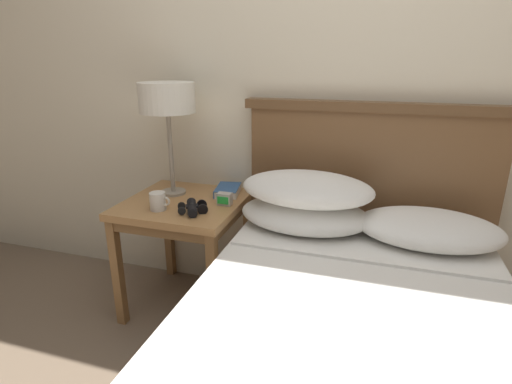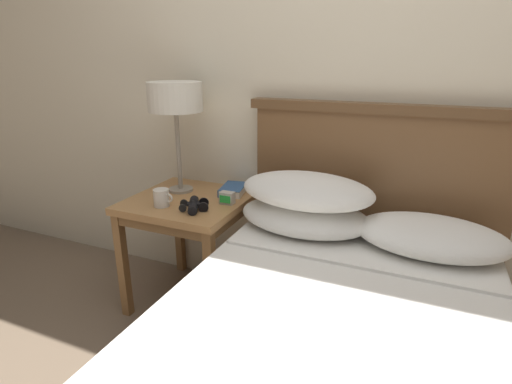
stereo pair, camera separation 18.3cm
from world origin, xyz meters
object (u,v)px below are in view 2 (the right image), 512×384
(table_lamp, at_px, (175,100))
(alarm_clock, at_px, (227,198))
(coffee_mug, at_px, (162,198))
(book_on_nightstand, at_px, (233,189))
(binoculars_pair, at_px, (194,205))
(nightstand, at_px, (190,212))

(table_lamp, distance_m, alarm_clock, 0.56)
(coffee_mug, bearing_deg, book_on_nightstand, 53.69)
(table_lamp, bearing_deg, coffee_mug, -78.43)
(binoculars_pair, xyz_separation_m, coffee_mug, (-0.17, -0.02, 0.02))
(nightstand, bearing_deg, coffee_mug, -109.73)
(nightstand, bearing_deg, book_on_nightstand, 42.10)
(binoculars_pair, relative_size, coffee_mug, 1.56)
(binoculars_pair, bearing_deg, nightstand, 129.45)
(nightstand, relative_size, book_on_nightstand, 3.03)
(table_lamp, bearing_deg, alarm_clock, -14.18)
(book_on_nightstand, relative_size, alarm_clock, 2.86)
(nightstand, distance_m, alarm_clock, 0.25)
(binoculars_pair, distance_m, alarm_clock, 0.17)
(table_lamp, bearing_deg, nightstand, -37.89)
(book_on_nightstand, height_order, alarm_clock, alarm_clock)
(nightstand, height_order, coffee_mug, coffee_mug)
(nightstand, distance_m, table_lamp, 0.58)
(binoculars_pair, bearing_deg, table_lamp, 134.87)
(book_on_nightstand, distance_m, alarm_clock, 0.16)
(book_on_nightstand, bearing_deg, binoculars_pair, -101.98)
(binoculars_pair, distance_m, coffee_mug, 0.17)
(nightstand, relative_size, binoculars_pair, 3.77)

